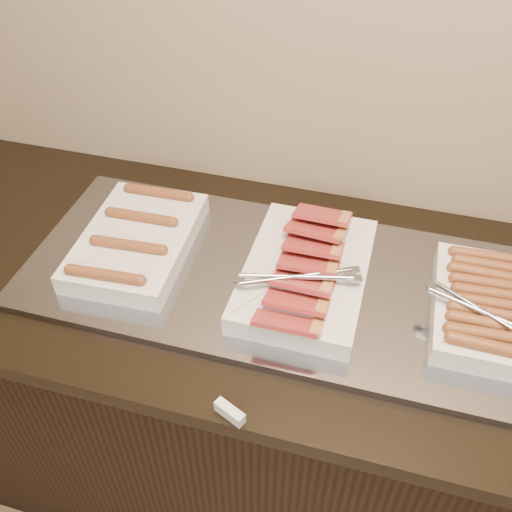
{
  "coord_description": "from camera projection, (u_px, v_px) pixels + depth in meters",
  "views": [
    {
      "loc": [
        0.16,
        1.23,
        1.83
      ],
      "look_at": [
        -0.09,
        2.13,
        0.97
      ],
      "focal_mm": 40.0,
      "sensor_mm": 36.0,
      "label": 1
    }
  ],
  "objects": [
    {
      "name": "warming_tray",
      "position": [
        287.0,
        281.0,
        1.3
      ],
      "size": [
        1.2,
        0.5,
        0.02
      ],
      "primitive_type": "cube",
      "color": "gray",
      "rests_on": "counter"
    },
    {
      "name": "label_holder",
      "position": [
        230.0,
        412.0,
        1.05
      ],
      "size": [
        0.06,
        0.04,
        0.02
      ],
      "primitive_type": "cube",
      "rotation": [
        0.0,
        0.0,
        -0.41
      ],
      "color": "silver",
      "rests_on": "counter"
    },
    {
      "name": "dish_left",
      "position": [
        137.0,
        240.0,
        1.34
      ],
      "size": [
        0.26,
        0.37,
        0.07
      ],
      "rotation": [
        0.0,
        0.0,
        0.04
      ],
      "color": "silver",
      "rests_on": "warming_tray"
    },
    {
      "name": "dish_right",
      "position": [
        487.0,
        307.0,
        1.18
      ],
      "size": [
        0.27,
        0.32,
        0.08
      ],
      "rotation": [
        0.0,
        0.0,
        0.01
      ],
      "color": "silver",
      "rests_on": "warming_tray"
    },
    {
      "name": "dish_center",
      "position": [
        305.0,
        272.0,
        1.26
      ],
      "size": [
        0.28,
        0.41,
        0.09
      ],
      "rotation": [
        0.0,
        0.0,
        -0.01
      ],
      "color": "silver",
      "rests_on": "warming_tray"
    },
    {
      "name": "counter",
      "position": [
        286.0,
        396.0,
        1.61
      ],
      "size": [
        2.06,
        0.76,
        0.9
      ],
      "color": "black",
      "rests_on": "ground"
    }
  ]
}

